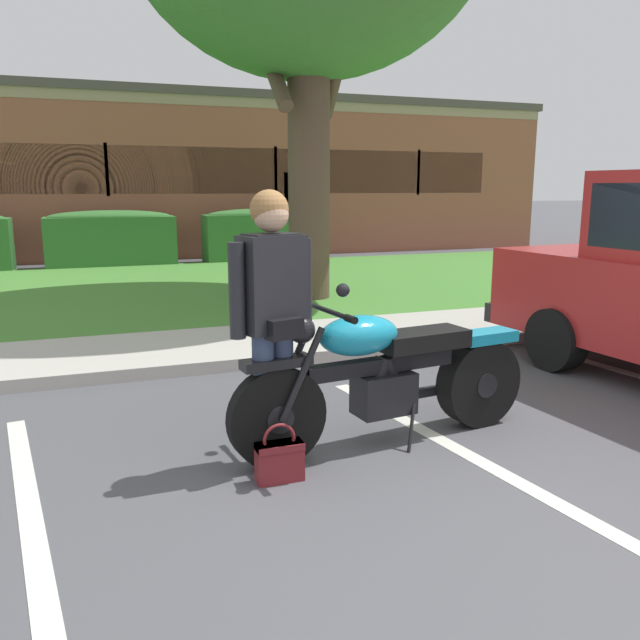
% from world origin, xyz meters
% --- Properties ---
extents(ground_plane, '(140.00, 140.00, 0.00)m').
position_xyz_m(ground_plane, '(0.00, 0.00, 0.00)').
color(ground_plane, '#4C4C51').
extents(curb_strip, '(60.00, 0.20, 0.12)m').
position_xyz_m(curb_strip, '(0.00, 3.23, 0.06)').
color(curb_strip, '#B7B2A8').
rests_on(curb_strip, ground).
extents(concrete_walk, '(60.00, 1.50, 0.08)m').
position_xyz_m(concrete_walk, '(0.00, 4.08, 0.04)').
color(concrete_walk, '#B7B2A8').
rests_on(concrete_walk, ground).
extents(grass_lawn, '(60.00, 7.03, 0.06)m').
position_xyz_m(grass_lawn, '(0.00, 8.35, 0.03)').
color(grass_lawn, '#478433').
rests_on(grass_lawn, ground).
extents(stall_stripe_0, '(0.69, 4.38, 0.01)m').
position_xyz_m(stall_stripe_0, '(-2.46, 0.20, 0.00)').
color(stall_stripe_0, silver).
rests_on(stall_stripe_0, ground).
extents(stall_stripe_1, '(0.69, 4.38, 0.01)m').
position_xyz_m(stall_stripe_1, '(0.15, 0.20, 0.00)').
color(stall_stripe_1, silver).
rests_on(stall_stripe_1, ground).
extents(motorcycle, '(2.24, 0.82, 1.18)m').
position_xyz_m(motorcycle, '(-0.24, 1.09, 0.48)').
color(motorcycle, black).
rests_on(motorcycle, ground).
extents(rider_person, '(0.55, 0.36, 1.70)m').
position_xyz_m(rider_person, '(-1.13, 1.01, 0.99)').
color(rider_person, black).
rests_on(rider_person, ground).
extents(handbag, '(0.28, 0.13, 0.36)m').
position_xyz_m(handbag, '(-1.17, 0.77, 0.14)').
color(handbag, maroon).
rests_on(handbag, ground).
extents(hedge_center_left, '(2.72, 0.90, 1.24)m').
position_xyz_m(hedge_center_left, '(-1.62, 12.18, 0.65)').
color(hedge_center_left, '#336B2D').
rests_on(hedge_center_left, ground).
extents(hedge_center_right, '(2.83, 0.90, 1.24)m').
position_xyz_m(hedge_center_right, '(1.84, 12.18, 0.65)').
color(hedge_center_right, '#336B2D').
rests_on(hedge_center_right, ground).
extents(brick_building, '(23.99, 9.46, 4.07)m').
position_xyz_m(brick_building, '(-1.58, 17.92, 2.04)').
color(brick_building, '#93513D').
rests_on(brick_building, ground).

